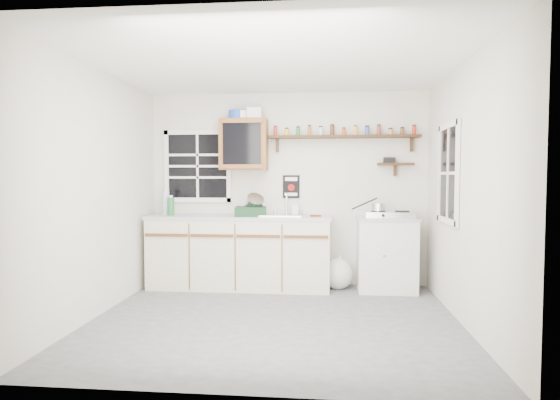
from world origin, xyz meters
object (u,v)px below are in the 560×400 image
(main_cabinet, at_px, (240,251))
(hotplate, at_px, (390,214))
(upper_cabinet, at_px, (244,144))
(right_cabinet, at_px, (386,254))
(spice_shelf, at_px, (344,136))
(dish_rack, at_px, (252,209))

(main_cabinet, distance_m, hotplate, 1.94)
(upper_cabinet, height_order, hotplate, upper_cabinet)
(right_cabinet, xyz_separation_m, spice_shelf, (-0.52, 0.19, 1.47))
(hotplate, bearing_deg, main_cabinet, -173.88)
(main_cabinet, distance_m, dish_rack, 0.58)
(dish_rack, bearing_deg, hotplate, -5.20)
(upper_cabinet, bearing_deg, hotplate, -4.30)
(main_cabinet, bearing_deg, spice_shelf, 9.22)
(upper_cabinet, relative_size, hotplate, 1.06)
(right_cabinet, height_order, dish_rack, dish_rack)
(right_cabinet, relative_size, dish_rack, 2.14)
(right_cabinet, bearing_deg, dish_rack, -176.74)
(upper_cabinet, relative_size, spice_shelf, 0.34)
(spice_shelf, bearing_deg, main_cabinet, -170.78)
(upper_cabinet, bearing_deg, spice_shelf, 3.10)
(right_cabinet, distance_m, upper_cabinet, 2.26)
(dish_rack, bearing_deg, upper_cabinet, 114.56)
(right_cabinet, bearing_deg, main_cabinet, -179.21)
(main_cabinet, bearing_deg, hotplate, 0.17)
(upper_cabinet, distance_m, hotplate, 2.04)
(right_cabinet, bearing_deg, upper_cabinet, 176.24)
(upper_cabinet, height_order, dish_rack, upper_cabinet)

